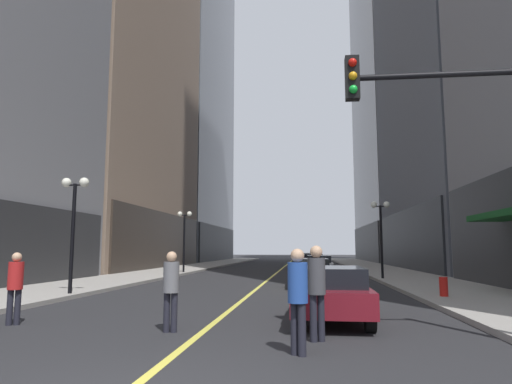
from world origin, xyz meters
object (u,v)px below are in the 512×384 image
car_yellow (310,271)px  traffic_light_near_right (467,146)px  car_black (313,261)px  car_red (308,258)px  street_lamp_left_near (74,209)px  street_lamp_right_mid (381,222)px  pedestrian_in_blue_hoodie (298,292)px  pedestrian_with_orange_bag (317,285)px  fire_hydrant_right (444,289)px  car_white (319,265)px  pedestrian_in_red_jacket (15,282)px  car_maroon (330,292)px  street_lamp_left_far (184,228)px  pedestrian_in_grey_suit (171,285)px

car_yellow → traffic_light_near_right: (2.98, -12.66, 3.02)m
car_yellow → car_black: bearing=88.8°
car_black → car_red: bearing=92.5°
street_lamp_left_near → street_lamp_right_mid: (12.80, 10.03, 0.00)m
pedestrian_in_blue_hoodie → pedestrian_with_orange_bag: 1.23m
pedestrian_with_orange_bag → fire_hydrant_right: (4.48, 7.41, -0.67)m
car_white → pedestrian_with_orange_bag: size_ratio=2.20×
pedestrian_with_orange_bag → street_lamp_right_mid: (3.98, 16.98, 2.18)m
car_white → car_red: (-0.63, 19.24, 0.01)m
traffic_light_near_right → pedestrian_in_blue_hoodie: bearing=-160.9°
car_yellow → traffic_light_near_right: size_ratio=0.78×
car_white → pedestrian_in_red_jacket: size_ratio=2.39×
pedestrian_with_orange_bag → traffic_light_near_right: bearing=-0.8°
pedestrian_in_red_jacket → street_lamp_right_mid: (11.00, 15.87, 2.28)m
car_red → street_lamp_right_mid: 24.85m
pedestrian_in_red_jacket → fire_hydrant_right: size_ratio=2.10×
car_red → car_maroon: bearing=-89.4°
car_white → car_red: same height
traffic_light_near_right → fire_hydrant_right: size_ratio=7.06×
car_maroon → street_lamp_left_near: bearing=154.2°
street_lamp_left_near → fire_hydrant_right: street_lamp_left_near is taller
car_yellow → car_black: (0.43, 19.70, -0.00)m
street_lamp_right_mid → traffic_light_near_right: bearing=-93.5°
traffic_light_near_right → fire_hydrant_right: traffic_light_near_right is taller
car_yellow → pedestrian_in_red_jacket: size_ratio=2.61×
car_maroon → car_red: same height
pedestrian_with_orange_bag → traffic_light_near_right: size_ratio=0.32×
car_yellow → car_red: size_ratio=0.93×
traffic_light_near_right → car_yellow: bearing=103.3°
car_yellow → pedestrian_in_blue_hoodie: size_ratio=2.48×
traffic_light_near_right → street_lamp_left_far: traffic_light_near_right is taller
pedestrian_in_blue_hoodie → pedestrian_in_grey_suit: (-2.76, 1.81, -0.04)m
pedestrian_in_red_jacket → pedestrian_in_grey_suit: pedestrian_in_grey_suit is taller
car_yellow → street_lamp_left_far: 13.37m
car_red → traffic_light_near_right: size_ratio=0.83×
car_red → traffic_light_near_right: (2.96, -41.42, 3.02)m
street_lamp_left_far → street_lamp_right_mid: size_ratio=1.00×
car_black → pedestrian_with_orange_bag: 32.32m
fire_hydrant_right → car_yellow: bearing=131.0°
car_yellow → street_lamp_right_mid: bearing=47.3°
pedestrian_with_orange_bag → car_black: bearing=89.3°
car_maroon → pedestrian_in_blue_hoodie: bearing=-101.1°
car_red → street_lamp_left_near: bearing=-104.3°
car_red → pedestrian_in_red_jacket: size_ratio=2.80×
car_white → traffic_light_near_right: 22.50m
car_maroon → pedestrian_with_orange_bag: pedestrian_with_orange_bag is taller
pedestrian_in_grey_suit → fire_hydrant_right: size_ratio=2.14×
street_lamp_left_near → car_maroon: bearing=-25.8°
traffic_light_near_right → street_lamp_left_near: size_ratio=1.28×
street_lamp_right_mid → fire_hydrant_right: size_ratio=5.54×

